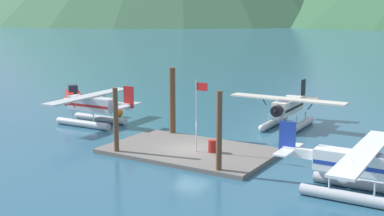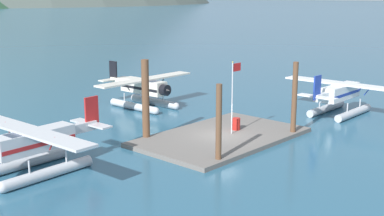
% 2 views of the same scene
% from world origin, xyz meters
% --- Properties ---
extents(ground_plane, '(1200.00, 1200.00, 0.00)m').
position_xyz_m(ground_plane, '(0.00, 0.00, 0.00)').
color(ground_plane, '#285670').
extents(dock_platform, '(12.10, 7.42, 0.30)m').
position_xyz_m(dock_platform, '(0.00, 0.00, 0.15)').
color(dock_platform, '#66605B').
rests_on(dock_platform, ground).
extents(piling_near_left, '(0.36, 0.36, 4.91)m').
position_xyz_m(piling_near_left, '(-4.21, -3.22, 2.45)').
color(piling_near_left, brown).
rests_on(piling_near_left, ground).
extents(piling_near_right, '(0.38, 0.38, 5.38)m').
position_xyz_m(piling_near_right, '(4.17, -3.29, 2.69)').
color(piling_near_right, brown).
rests_on(piling_near_right, ground).
extents(piling_far_left, '(0.51, 0.51, 5.72)m').
position_xyz_m(piling_far_left, '(-3.86, 3.59, 2.86)').
color(piling_far_left, brown).
rests_on(piling_far_left, ground).
extents(flagpole, '(0.95, 0.10, 5.19)m').
position_xyz_m(flagpole, '(0.90, -0.33, 3.58)').
color(flagpole, silver).
rests_on(flagpole, dock_platform).
extents(fuel_drum, '(0.62, 0.62, 0.88)m').
position_xyz_m(fuel_drum, '(1.85, 0.09, 0.74)').
color(fuel_drum, '#AD1E19').
rests_on(fuel_drum, dock_platform).
extents(mooring_buoy, '(0.89, 0.89, 0.89)m').
position_xyz_m(mooring_buoy, '(-12.59, 7.24, 0.44)').
color(mooring_buoy, orange).
rests_on(mooring_buoy, ground).
extents(seaplane_cream_bow_right, '(10.42, 7.98, 3.84)m').
position_xyz_m(seaplane_cream_bow_right, '(3.17, 11.54, 1.58)').
color(seaplane_cream_bow_right, '#B7BABF').
rests_on(seaplane_cream_bow_right, ground).
extents(seaplane_white_stbd_aft, '(7.98, 10.41, 3.84)m').
position_xyz_m(seaplane_white_stbd_aft, '(12.65, -2.69, 1.58)').
color(seaplane_white_stbd_aft, '#B7BABF').
rests_on(seaplane_white_stbd_aft, ground).
extents(seaplane_silver_port_fwd, '(7.98, 10.45, 3.84)m').
position_xyz_m(seaplane_silver_port_fwd, '(-12.59, 3.43, 1.58)').
color(seaplane_silver_port_fwd, '#B7BABF').
rests_on(seaplane_silver_port_fwd, ground).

